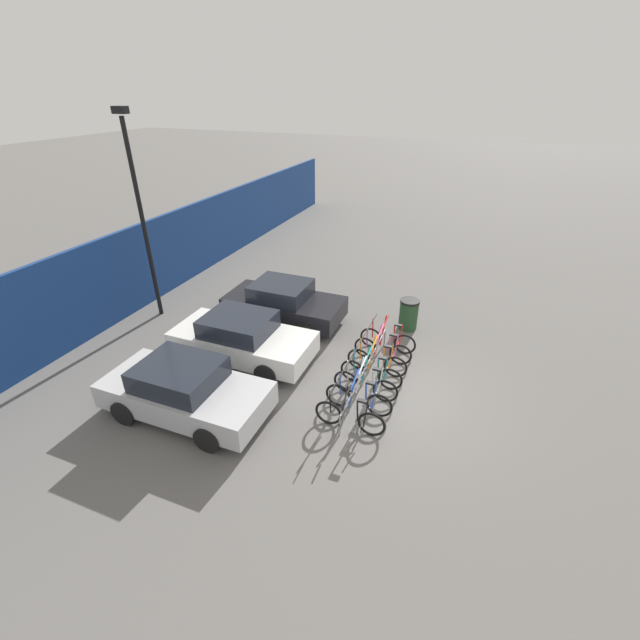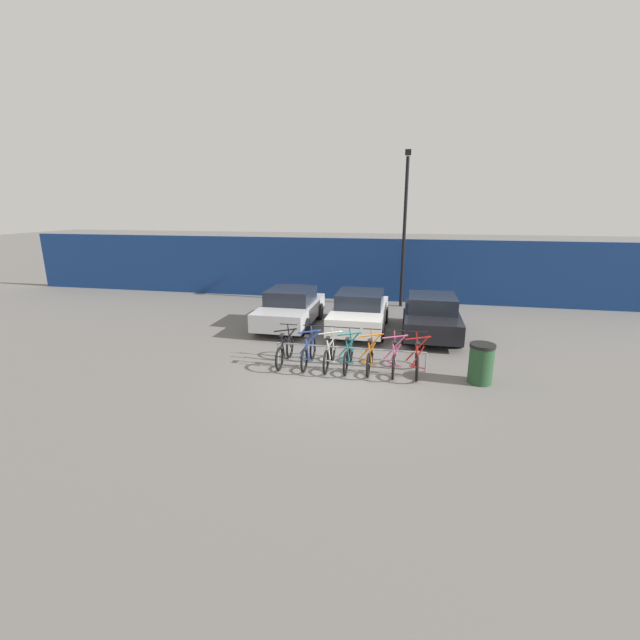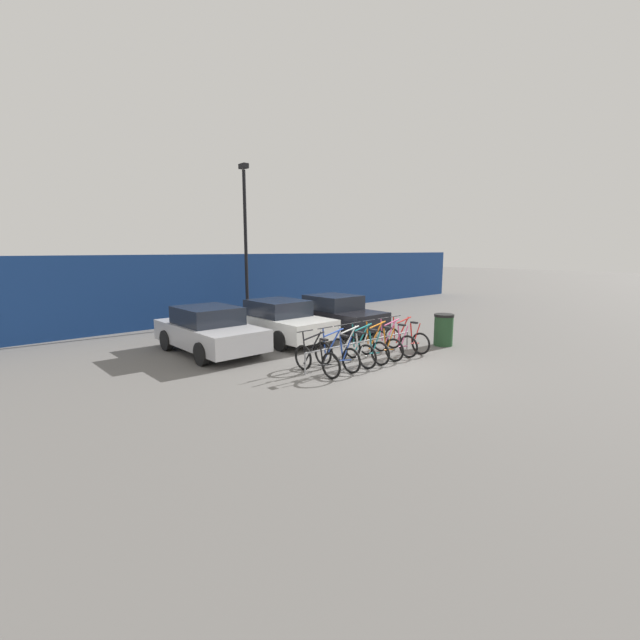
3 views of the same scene
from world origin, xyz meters
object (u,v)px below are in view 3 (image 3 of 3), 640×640
(bicycle_white, at_px, (352,351))
(car_silver, at_px, (209,330))
(bicycle_red, at_px, (406,339))
(bicycle_teal, at_px, (366,348))
(lamp_post, at_px, (246,236))
(car_white, at_px, (279,321))
(bike_rack, at_px, (362,343))
(bicycle_orange, at_px, (380,345))
(bicycle_pink, at_px, (394,342))
(bicycle_black, at_px, (317,360))
(bicycle_blue, at_px, (337,355))
(trash_bin, at_px, (444,330))
(car_black, at_px, (335,314))

(bicycle_white, distance_m, car_silver, 4.45)
(bicycle_red, height_order, car_silver, car_silver)
(bicycle_teal, bearing_deg, lamp_post, 78.35)
(bicycle_teal, bearing_deg, bicycle_red, -2.85)
(bicycle_red, distance_m, car_white, 4.31)
(car_silver, bearing_deg, car_white, -1.14)
(bike_rack, bearing_deg, car_white, 92.31)
(bicycle_orange, distance_m, car_silver, 5.10)
(bicycle_white, height_order, lamp_post, lamp_post)
(bicycle_white, distance_m, bicycle_pink, 1.77)
(bicycle_teal, height_order, lamp_post, lamp_post)
(bike_rack, height_order, bicycle_pink, bicycle_pink)
(bicycle_black, distance_m, car_silver, 3.98)
(bicycle_black, relative_size, bicycle_teal, 1.00)
(bicycle_blue, distance_m, bicycle_pink, 2.37)
(bicycle_white, height_order, trash_bin, bicycle_white)
(bicycle_pink, distance_m, lamp_post, 8.61)
(bicycle_teal, relative_size, car_silver, 0.42)
(car_silver, xyz_separation_m, lamp_post, (3.95, 4.11, 2.95))
(bicycle_red, bearing_deg, bike_rack, 173.48)
(car_silver, distance_m, car_white, 2.58)
(bicycle_pink, distance_m, bicycle_red, 0.60)
(bicycle_red, bearing_deg, bicycle_orange, 178.12)
(bicycle_red, bearing_deg, bicycle_blue, 178.12)
(car_black, distance_m, trash_bin, 4.15)
(bicycle_teal, relative_size, lamp_post, 0.26)
(bicycle_teal, xyz_separation_m, car_white, (-0.14, 3.81, 0.31))
(bike_rack, relative_size, bicycle_black, 2.46)
(bicycle_white, relative_size, car_silver, 0.42)
(bicycle_orange, distance_m, bicycle_red, 1.24)
(car_black, bearing_deg, bicycle_black, -138.42)
(bicycle_blue, bearing_deg, bicycle_black, 179.78)
(bicycle_red, bearing_deg, car_white, 115.54)
(bicycle_blue, xyz_separation_m, bicycle_pink, (2.37, 0.00, 0.00))
(bicycle_orange, xyz_separation_m, car_silver, (-3.32, 3.87, 0.31))
(bicycle_orange, distance_m, lamp_post, 8.64)
(bicycle_black, height_order, bicycle_teal, same)
(bicycle_white, bearing_deg, bicycle_pink, 3.71)
(lamp_post, bearing_deg, car_silver, -133.91)
(bicycle_red, bearing_deg, bicycle_white, 178.12)
(bike_rack, relative_size, bicycle_teal, 2.46)
(bicycle_orange, relative_size, car_white, 0.42)
(bicycle_white, relative_size, car_white, 0.42)
(bicycle_white, bearing_deg, bicycle_orange, 3.71)
(bicycle_black, height_order, lamp_post, lamp_post)
(bicycle_teal, bearing_deg, bicycle_black, 177.15)
(bicycle_white, bearing_deg, bicycle_blue, -176.29)
(car_black, bearing_deg, bicycle_red, -97.85)
(car_white, distance_m, car_black, 2.49)
(bicycle_red, distance_m, car_black, 3.75)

